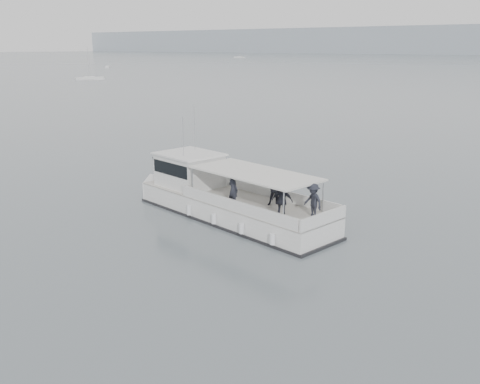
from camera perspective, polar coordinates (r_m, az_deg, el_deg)
The scene contains 2 objects.
ground at distance 30.89m, azimuth -3.09°, elevation -2.03°, with size 1400.00×1400.00×0.00m, color #525D61.
tour_boat at distance 30.14m, azimuth -2.38°, elevation -0.52°, with size 14.40×5.22×5.99m.
Camera 1 is at (19.55, -22.05, 9.24)m, focal length 40.00 mm.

